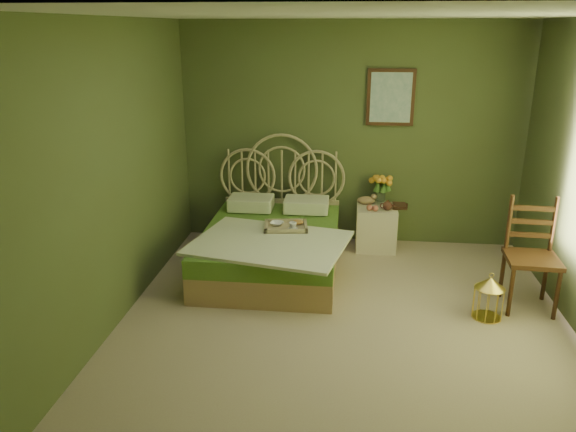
# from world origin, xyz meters

# --- Properties ---
(floor) EXTENTS (4.50, 4.50, 0.00)m
(floor) POSITION_xyz_m (0.00, 0.00, 0.00)
(floor) COLOR tan
(floor) RESTS_ON ground
(ceiling) EXTENTS (4.50, 4.50, 0.00)m
(ceiling) POSITION_xyz_m (0.00, 0.00, 2.60)
(ceiling) COLOR silver
(ceiling) RESTS_ON wall_back
(wall_back) EXTENTS (4.00, 0.00, 4.00)m
(wall_back) POSITION_xyz_m (0.00, 2.25, 1.30)
(wall_back) COLOR #4B5A2F
(wall_back) RESTS_ON floor
(wall_left) EXTENTS (0.00, 4.50, 4.50)m
(wall_left) POSITION_xyz_m (-2.00, 0.00, 1.30)
(wall_left) COLOR #4B5A2F
(wall_left) RESTS_ON floor
(wall_art) EXTENTS (0.54, 0.04, 0.64)m
(wall_art) POSITION_xyz_m (0.44, 2.22, 1.75)
(wall_art) COLOR #331E0E
(wall_art) RESTS_ON wall_back
(bed) EXTENTS (1.67, 2.11, 1.30)m
(bed) POSITION_xyz_m (-0.81, 1.26, 0.29)
(bed) COLOR #A07450
(bed) RESTS_ON floor
(nightstand) EXTENTS (0.47, 0.47, 0.94)m
(nightstand) POSITION_xyz_m (0.34, 1.99, 0.34)
(nightstand) COLOR beige
(nightstand) RESTS_ON floor
(chair) EXTENTS (0.48, 0.48, 1.04)m
(chair) POSITION_xyz_m (1.70, 0.71, 0.58)
(chair) COLOR #331E0E
(chair) RESTS_ON floor
(birdcage) EXTENTS (0.26, 0.26, 0.40)m
(birdcage) POSITION_xyz_m (1.29, 0.38, 0.19)
(birdcage) COLOR gold
(birdcage) RESTS_ON floor
(book_lower) EXTENTS (0.20, 0.25, 0.02)m
(book_lower) POSITION_xyz_m (0.52, 2.00, 0.52)
(book_lower) COLOR #381E0F
(book_lower) RESTS_ON nightstand
(book_upper) EXTENTS (0.16, 0.21, 0.02)m
(book_upper) POSITION_xyz_m (0.52, 2.00, 0.54)
(book_upper) COLOR #472819
(book_upper) RESTS_ON nightstand
(cereal_bowl) EXTENTS (0.16, 0.16, 0.03)m
(cereal_bowl) POSITION_xyz_m (-0.75, 1.24, 0.52)
(cereal_bowl) COLOR white
(cereal_bowl) RESTS_ON bed
(coffee_cup) EXTENTS (0.09, 0.09, 0.08)m
(coffee_cup) POSITION_xyz_m (-0.57, 1.13, 0.54)
(coffee_cup) COLOR white
(coffee_cup) RESTS_ON bed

